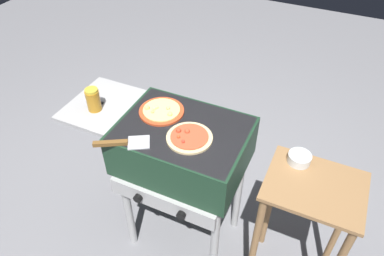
{
  "coord_description": "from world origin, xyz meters",
  "views": [
    {
      "loc": [
        0.59,
        -1.17,
        2.05
      ],
      "look_at": [
        0.05,
        0.0,
        0.92
      ],
      "focal_mm": 33.57,
      "sensor_mm": 36.0,
      "label": 1
    }
  ],
  "objects": [
    {
      "name": "ground_plane",
      "position": [
        0.0,
        0.0,
        0.0
      ],
      "size": [
        8.0,
        8.0,
        0.0
      ],
      "primitive_type": "plane",
      "color": "gray"
    },
    {
      "name": "grill",
      "position": [
        -0.01,
        -0.0,
        0.76
      ],
      "size": [
        0.96,
        0.53,
        0.9
      ],
      "color": "#193823",
      "rests_on": "ground_plane"
    },
    {
      "name": "pizza_pepperoni",
      "position": [
        0.06,
        -0.05,
        0.91
      ],
      "size": [
        0.22,
        0.22,
        0.03
      ],
      "color": "beige",
      "rests_on": "grill"
    },
    {
      "name": "pizza_cheese",
      "position": [
        -0.15,
        0.07,
        0.91
      ],
      "size": [
        0.23,
        0.23,
        0.04
      ],
      "color": "#C64723",
      "rests_on": "grill"
    },
    {
      "name": "sauce_jar",
      "position": [
        -0.48,
        -0.06,
        0.96
      ],
      "size": [
        0.07,
        0.07,
        0.13
      ],
      "color": "#B77A1E",
      "rests_on": "grill"
    },
    {
      "name": "spatula",
      "position": [
        -0.21,
        -0.22,
        0.91
      ],
      "size": [
        0.25,
        0.18,
        0.02
      ],
      "color": "#B7BABF",
      "rests_on": "grill"
    },
    {
      "name": "prep_table",
      "position": [
        0.66,
        0.0,
        0.57
      ],
      "size": [
        0.44,
        0.36,
        0.81
      ],
      "color": "olive",
      "rests_on": "ground_plane"
    },
    {
      "name": "topping_bowl_near",
      "position": [
        0.56,
        0.11,
        0.83
      ],
      "size": [
        0.11,
        0.11,
        0.04
      ],
      "color": "silver",
      "rests_on": "prep_table"
    }
  ]
}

